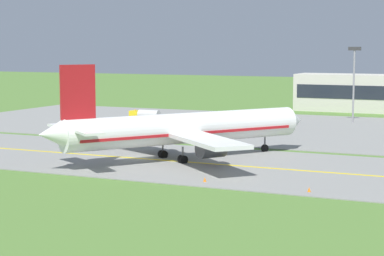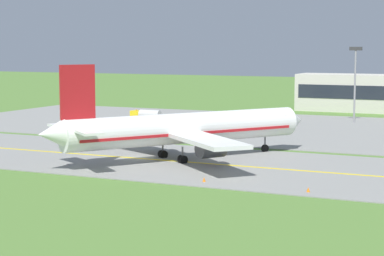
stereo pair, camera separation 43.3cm
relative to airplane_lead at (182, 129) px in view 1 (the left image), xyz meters
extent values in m
plane|color=#517A33|center=(-5.60, -1.73, -4.13)|extent=(500.00, 500.00, 0.00)
cube|color=gray|center=(-5.60, -1.73, -4.08)|extent=(240.00, 28.00, 0.10)
cube|color=gray|center=(4.40, 40.27, -4.08)|extent=(140.00, 52.00, 0.10)
cube|color=yellow|center=(-5.60, -1.73, -4.03)|extent=(220.00, 0.60, 0.01)
cylinder|color=white|center=(0.27, 0.40, 0.07)|extent=(22.34, 30.42, 4.00)
cone|color=white|center=(10.46, 15.49, 0.07)|extent=(4.60, 4.28, 3.80)
cone|color=white|center=(-10.02, -14.85, 0.47)|extent=(4.61, 4.55, 3.40)
cube|color=red|center=(0.27, 0.40, -0.43)|extent=(20.88, 28.21, 0.36)
cube|color=#1E232D|center=(9.23, 13.67, 0.77)|extent=(3.83, 3.39, 0.70)
cube|color=white|center=(-8.00, 3.34, -0.43)|extent=(15.59, 10.89, 0.50)
cylinder|color=#47474C|center=(-5.23, 3.88, -1.83)|extent=(3.81, 4.10, 2.30)
cylinder|color=black|center=(-4.33, 5.20, -1.83)|extent=(1.88, 1.38, 2.10)
cube|color=white|center=(6.09, -6.17, -0.43)|extent=(14.36, 13.61, 0.50)
cylinder|color=#47474C|center=(5.55, -3.40, -1.83)|extent=(3.81, 4.10, 2.30)
cylinder|color=black|center=(6.44, -2.07, -1.83)|extent=(1.88, 1.38, 2.10)
cube|color=red|center=(-8.12, -12.03, 5.32)|extent=(2.79, 3.87, 6.50)
cube|color=white|center=(-10.88, -10.40, 0.87)|extent=(6.42, 4.94, 0.30)
cube|color=white|center=(-5.58, -13.98, 0.87)|extent=(6.14, 5.70, 0.30)
cylinder|color=slate|center=(7.55, 11.18, -2.76)|extent=(0.24, 0.24, 1.65)
cylinder|color=black|center=(7.55, 11.18, -3.58)|extent=(0.91, 1.11, 1.10)
cylinder|color=slate|center=(-3.00, 0.20, -2.76)|extent=(0.24, 0.24, 1.65)
cylinder|color=black|center=(-3.23, 0.36, -3.58)|extent=(0.91, 1.11, 1.10)
cylinder|color=black|center=(-2.77, 0.05, -3.58)|extent=(0.91, 1.11, 1.10)
cylinder|color=slate|center=(1.31, -2.71, -2.76)|extent=(0.24, 0.24, 1.65)
cylinder|color=black|center=(1.08, -2.55, -3.58)|extent=(0.91, 1.11, 1.10)
cylinder|color=black|center=(1.54, -2.86, -3.58)|extent=(0.91, 1.11, 1.10)
cube|color=#264CA5|center=(-12.06, 24.70, -2.63)|extent=(2.35, 2.47, 1.80)
cube|color=#1E232D|center=(-11.33, 24.95, -2.32)|extent=(0.70, 1.78, 0.81)
cylinder|color=silver|center=(-14.90, 23.74, -2.38)|extent=(4.56, 3.05, 1.80)
cube|color=#383838|center=(-14.90, 23.74, -3.41)|extent=(4.65, 3.33, 0.24)
cylinder|color=orange|center=(-12.06, 24.70, -1.63)|extent=(0.20, 0.20, 0.18)
cylinder|color=black|center=(-12.38, 25.65, -3.68)|extent=(0.95, 0.57, 0.90)
cylinder|color=black|center=(-11.74, 23.75, -3.68)|extent=(0.95, 0.57, 0.90)
cylinder|color=black|center=(-16.03, 24.47, -3.68)|extent=(0.95, 0.57, 0.90)
cylinder|color=black|center=(-15.36, 22.48, -3.68)|extent=(0.95, 0.57, 0.90)
cube|color=yellow|center=(-27.84, 37.42, -2.63)|extent=(1.82, 2.02, 1.80)
cube|color=#1E232D|center=(-28.61, 37.42, -2.32)|extent=(0.14, 1.84, 0.81)
cylinder|color=silver|center=(-24.84, 37.39, -2.38)|extent=(4.22, 1.84, 1.80)
cube|color=#383838|center=(-24.84, 37.39, -3.41)|extent=(4.22, 2.14, 0.24)
cylinder|color=orange|center=(-27.84, 37.42, -1.63)|extent=(0.20, 0.20, 0.18)
cylinder|color=black|center=(-27.85, 36.42, -3.68)|extent=(0.90, 0.31, 0.90)
cylinder|color=black|center=(-27.83, 38.42, -3.68)|extent=(0.90, 0.31, 0.90)
cylinder|color=black|center=(-24.01, 36.33, -3.68)|extent=(0.90, 0.31, 0.90)
cylinder|color=black|center=(-23.99, 38.43, -3.68)|extent=(0.90, 0.31, 0.90)
cylinder|color=gray|center=(10.69, 54.57, 2.87)|extent=(0.36, 0.36, 14.00)
cube|color=#333333|center=(10.69, 54.57, 10.22)|extent=(2.40, 0.50, 0.70)
cone|color=orange|center=(20.79, -13.67, -3.83)|extent=(0.44, 0.44, 0.60)
cone|color=orange|center=(8.89, -13.05, -3.83)|extent=(0.44, 0.44, 0.60)
camera|label=1|loc=(39.87, -84.15, 10.83)|focal=67.23mm
camera|label=2|loc=(40.26, -83.97, 10.83)|focal=67.23mm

